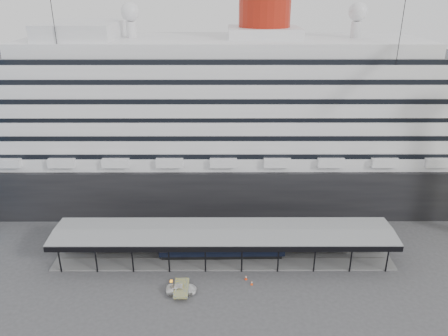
{
  "coord_description": "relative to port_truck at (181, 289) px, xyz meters",
  "views": [
    {
      "loc": [
        -0.06,
        -57.19,
        42.41
      ],
      "look_at": [
        0.08,
        8.0,
        15.06
      ],
      "focal_mm": 35.0,
      "sensor_mm": 36.0,
      "label": 1
    }
  ],
  "objects": [
    {
      "name": "traffic_cone_left",
      "position": [
        0.13,
        0.26,
        -0.27
      ],
      "size": [
        0.46,
        0.46,
        0.71
      ],
      "rotation": [
        0.0,
        0.0,
        0.34
      ],
      "color": "#E8550C",
      "rests_on": "ground"
    },
    {
      "name": "traffic_cone_mid",
      "position": [
        10.61,
        1.8,
        -0.27
      ],
      "size": [
        0.38,
        0.38,
        0.7
      ],
      "rotation": [
        0.0,
        0.0,
        -0.04
      ],
      "color": "#FA4A0D",
      "rests_on": "ground"
    },
    {
      "name": "ground",
      "position": [
        6.3,
        4.23,
        -0.62
      ],
      "size": [
        200.0,
        200.0,
        0.0
      ],
      "primitive_type": "plane",
      "color": "#3E3E40",
      "rests_on": "ground"
    },
    {
      "name": "traffic_cone_right",
      "position": [
        9.79,
        3.1,
        -0.24
      ],
      "size": [
        0.49,
        0.49,
        0.77
      ],
      "rotation": [
        0.0,
        0.0,
        0.29
      ],
      "color": "#F73A0D",
      "rests_on": "ground"
    },
    {
      "name": "port_truck",
      "position": [
        0.0,
        0.0,
        0.0
      ],
      "size": [
        4.53,
        2.15,
        1.25
      ],
      "primitive_type": "imported",
      "rotation": [
        0.0,
        0.0,
        1.59
      ],
      "color": "silver",
      "rests_on": "ground"
    },
    {
      "name": "platform_canopy",
      "position": [
        6.3,
        9.23,
        1.74
      ],
      "size": [
        56.0,
        9.18,
        5.3
      ],
      "color": "slate",
      "rests_on": "ground"
    },
    {
      "name": "pullman_carriage",
      "position": [
        6.03,
        9.23,
        1.88
      ],
      "size": [
        20.92,
        2.95,
        20.51
      ],
      "rotation": [
        0.0,
        0.0,
        0.01
      ],
      "color": "black",
      "rests_on": "ground"
    },
    {
      "name": "cruise_ship",
      "position": [
        6.34,
        36.23,
        17.73
      ],
      "size": [
        130.0,
        30.0,
        43.9
      ],
      "color": "black",
      "rests_on": "ground"
    }
  ]
}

